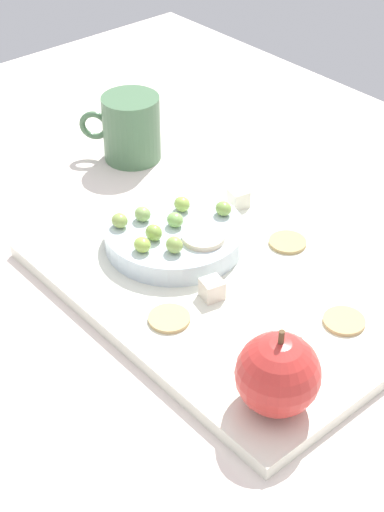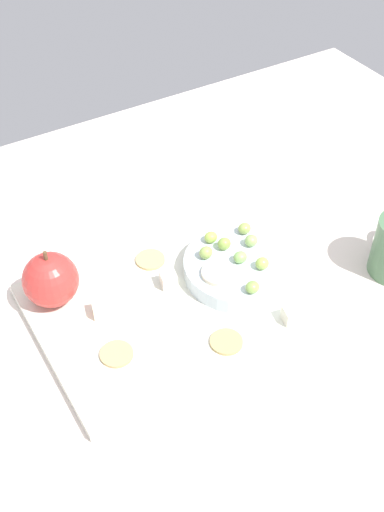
{
  "view_description": "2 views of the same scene",
  "coord_description": "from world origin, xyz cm",
  "px_view_note": "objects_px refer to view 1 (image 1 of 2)",
  "views": [
    {
      "loc": [
        45.27,
        -43.07,
        56.41
      ],
      "look_at": [
        -2.41,
        -1.79,
        8.55
      ],
      "focal_mm": 54.94,
      "sensor_mm": 36.0,
      "label": 1
    },
    {
      "loc": [
        29.07,
        50.42,
        67.51
      ],
      "look_at": [
        -2.12,
        -1.86,
        9.92
      ],
      "focal_mm": 44.73,
      "sensor_mm": 36.0,
      "label": 2
    }
  ],
  "objects_px": {
    "cheese_cube_0": "(212,289)",
    "grape_1": "(174,245)",
    "cheese_cube_1": "(286,341)",
    "grape_3": "(120,221)",
    "cracker_1": "(344,321)",
    "apple_slice_0": "(203,237)",
    "grape_7": "(223,209)",
    "cracker_0": "(290,244)",
    "grape_2": "(182,204)",
    "cracker_2": "(169,319)",
    "grape_6": "(154,233)",
    "cheese_cube_2": "(238,198)",
    "grape_0": "(143,214)",
    "grape_5": "(175,220)",
    "serving_dish": "(174,235)",
    "cup": "(131,128)",
    "grape_4": "(142,245)",
    "platter": "(224,286)",
    "apple_whole": "(278,374)"
  },
  "relations": [
    {
      "from": "grape_3",
      "to": "grape_7",
      "type": "relative_size",
      "value": 1.0
    },
    {
      "from": "cheese_cube_1",
      "to": "grape_0",
      "type": "xyz_separation_m",
      "value": [
        -0.22,
        0.01,
        0.02
      ]
    },
    {
      "from": "cheese_cube_2",
      "to": "grape_1",
      "type": "relative_size",
      "value": 1.09
    },
    {
      "from": "platter",
      "to": "grape_1",
      "type": "height_order",
      "value": "grape_1"
    },
    {
      "from": "cracker_0",
      "to": "cup",
      "type": "relative_size",
      "value": 0.44
    },
    {
      "from": "grape_3",
      "to": "cup",
      "type": "relative_size",
      "value": 0.2
    },
    {
      "from": "grape_5",
      "to": "cup",
      "type": "distance_m",
      "value": 0.22
    },
    {
      "from": "grape_1",
      "to": "grape_3",
      "type": "relative_size",
      "value": 1.0
    },
    {
      "from": "cracker_0",
      "to": "grape_1",
      "type": "bearing_deg",
      "value": -112.14
    },
    {
      "from": "grape_0",
      "to": "grape_5",
      "type": "bearing_deg",
      "value": 32.18
    },
    {
      "from": "cheese_cube_0",
      "to": "cracker_1",
      "type": "height_order",
      "value": "cheese_cube_0"
    },
    {
      "from": "cracker_1",
      "to": "serving_dish",
      "type": "bearing_deg",
      "value": -168.77
    },
    {
      "from": "serving_dish",
      "to": "cracker_2",
      "type": "xyz_separation_m",
      "value": [
        0.09,
        -0.08,
        -0.01
      ]
    },
    {
      "from": "cheese_cube_2",
      "to": "grape_2",
      "type": "height_order",
      "value": "grape_2"
    },
    {
      "from": "grape_0",
      "to": "grape_1",
      "type": "height_order",
      "value": "grape_1"
    },
    {
      "from": "cheese_cube_0",
      "to": "grape_0",
      "type": "distance_m",
      "value": 0.13
    },
    {
      "from": "grape_7",
      "to": "grape_4",
      "type": "bearing_deg",
      "value": -92.86
    },
    {
      "from": "grape_0",
      "to": "cracker_2",
      "type": "bearing_deg",
      "value": -27.91
    },
    {
      "from": "cheese_cube_2",
      "to": "cup",
      "type": "relative_size",
      "value": 0.22
    },
    {
      "from": "grape_4",
      "to": "grape_5",
      "type": "distance_m",
      "value": 0.06
    },
    {
      "from": "grape_3",
      "to": "cheese_cube_0",
      "type": "bearing_deg",
      "value": 6.6
    },
    {
      "from": "cheese_cube_2",
      "to": "cup",
      "type": "xyz_separation_m",
      "value": [
        -0.19,
        -0.01,
        0.02
      ]
    },
    {
      "from": "grape_1",
      "to": "grape_4",
      "type": "distance_m",
      "value": 0.03
    },
    {
      "from": "cheese_cube_1",
      "to": "grape_4",
      "type": "height_order",
      "value": "grape_4"
    },
    {
      "from": "cracker_0",
      "to": "grape_2",
      "type": "height_order",
      "value": "grape_2"
    },
    {
      "from": "cracker_1",
      "to": "cracker_2",
      "type": "height_order",
      "value": "same"
    },
    {
      "from": "grape_6",
      "to": "cheese_cube_2",
      "type": "bearing_deg",
      "value": 95.8
    },
    {
      "from": "serving_dish",
      "to": "grape_6",
      "type": "distance_m",
      "value": 0.04
    },
    {
      "from": "grape_0",
      "to": "grape_5",
      "type": "distance_m",
      "value": 0.04
    },
    {
      "from": "cheese_cube_1",
      "to": "grape_3",
      "type": "distance_m",
      "value": 0.23
    },
    {
      "from": "cracker_2",
      "to": "grape_2",
      "type": "distance_m",
      "value": 0.16
    },
    {
      "from": "cheese_cube_1",
      "to": "cheese_cube_0",
      "type": "bearing_deg",
      "value": -179.24
    },
    {
      "from": "cheese_cube_0",
      "to": "grape_0",
      "type": "relative_size",
      "value": 1.09
    },
    {
      "from": "cracker_0",
      "to": "cracker_1",
      "type": "relative_size",
      "value": 1.0
    },
    {
      "from": "cheese_cube_0",
      "to": "grape_1",
      "type": "xyz_separation_m",
      "value": [
        -0.06,
        0.0,
        0.02
      ]
    },
    {
      "from": "serving_dish",
      "to": "cracker_0",
      "type": "bearing_deg",
      "value": 47.46
    },
    {
      "from": "platter",
      "to": "apple_whole",
      "type": "relative_size",
      "value": 5.44
    },
    {
      "from": "apple_whole",
      "to": "apple_slice_0",
      "type": "relative_size",
      "value": 1.59
    },
    {
      "from": "serving_dish",
      "to": "grape_1",
      "type": "distance_m",
      "value": 0.05
    },
    {
      "from": "serving_dish",
      "to": "grape_7",
      "type": "xyz_separation_m",
      "value": [
        0.02,
        0.06,
        0.02
      ]
    },
    {
      "from": "apple_whole",
      "to": "cracker_0",
      "type": "bearing_deg",
      "value": 130.18
    },
    {
      "from": "cracker_1",
      "to": "apple_slice_0",
      "type": "height_order",
      "value": "apple_slice_0"
    },
    {
      "from": "grape_5",
      "to": "grape_2",
      "type": "bearing_deg",
      "value": 125.73
    },
    {
      "from": "grape_4",
      "to": "grape_7",
      "type": "relative_size",
      "value": 1.0
    },
    {
      "from": "cracker_1",
      "to": "grape_5",
      "type": "height_order",
      "value": "grape_5"
    },
    {
      "from": "cheese_cube_2",
      "to": "apple_slice_0",
      "type": "height_order",
      "value": "apple_slice_0"
    },
    {
      "from": "cracker_2",
      "to": "grape_6",
      "type": "height_order",
      "value": "grape_6"
    },
    {
      "from": "cheese_cube_1",
      "to": "cracker_1",
      "type": "xyz_separation_m",
      "value": [
        0.01,
        0.07,
        -0.01
      ]
    },
    {
      "from": "cracker_0",
      "to": "grape_0",
      "type": "height_order",
      "value": "grape_0"
    },
    {
      "from": "cracker_0",
      "to": "platter",
      "type": "bearing_deg",
      "value": -91.6
    }
  ]
}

